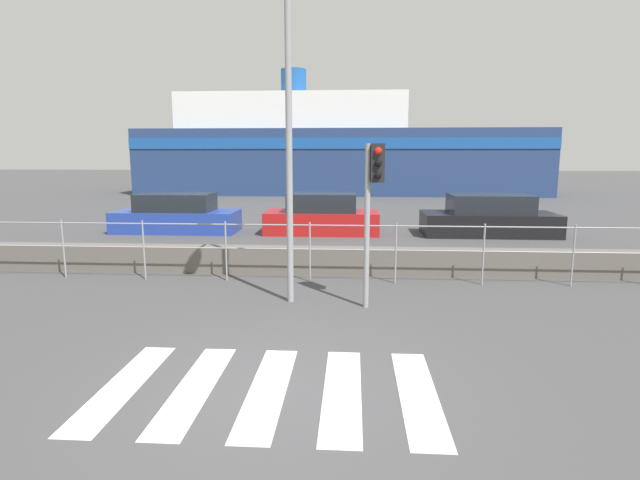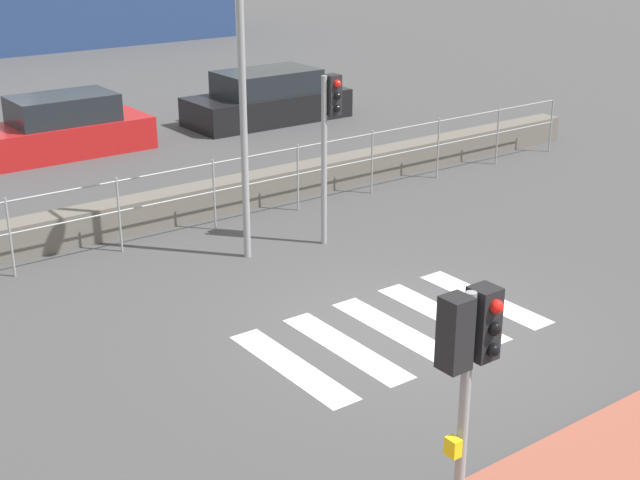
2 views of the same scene
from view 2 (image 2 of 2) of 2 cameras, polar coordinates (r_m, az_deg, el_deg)
The scene contains 9 objects.
ground_plane at distance 12.82m, azimuth 5.08°, elevation -5.67°, with size 160.00×160.00×0.00m, color #424244.
crosswalk at distance 12.78m, azimuth 4.85°, elevation -5.74°, with size 4.05×2.40×0.01m.
seawall at distance 17.34m, azimuth -8.19°, elevation 2.41°, with size 20.90×0.55×0.61m.
harbor_fence at distance 16.43m, azimuth -6.82°, elevation 3.54°, with size 18.85×0.04×1.34m.
traffic_light_near at distance 7.99m, azimuth 9.42°, elevation -7.03°, with size 0.58×0.41×2.56m.
traffic_light_far at distance 15.33m, azimuth 0.61°, elevation 7.57°, with size 0.34×0.32×3.00m.
streetlamp at distance 14.24m, azimuth -4.59°, elevation 12.50°, with size 0.32×1.20×5.87m.
parked_car_red at distance 22.47m, azimuth -16.01°, elevation 6.85°, with size 4.02×1.70×1.43m.
parked_car_black at distance 25.05m, azimuth -3.39°, elevation 8.96°, with size 4.55×1.89×1.42m.
Camera 2 is at (-7.72, -8.52, 5.67)m, focal length 50.00 mm.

